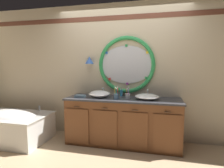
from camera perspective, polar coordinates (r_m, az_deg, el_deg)
ground_plane at (r=3.35m, az=0.99°, el=-19.44°), size 14.00×14.00×0.00m
back_wall_assembly at (r=3.60m, az=3.09°, el=4.01°), size 6.40×0.26×2.60m
vanity_counter at (r=3.41m, az=3.33°, el=-11.35°), size 2.04×0.64×0.84m
bathtub at (r=4.07m, az=-29.05°, el=-10.88°), size 1.45×0.88×0.61m
sink_basin_left at (r=3.37m, az=-3.88°, el=-3.09°), size 0.39×0.39×0.13m
sink_basin_right at (r=3.23m, az=10.81°, el=-3.85°), size 0.41×0.41×0.10m
faucet_set_left at (r=3.60m, az=-2.72°, el=-2.56°), size 0.22×0.12×0.15m
faucet_set_right at (r=3.47m, az=10.99°, el=-3.00°), size 0.22×0.14×0.15m
toothbrush_holder_left at (r=3.19m, az=1.31°, el=-3.76°), size 0.09×0.09×0.22m
toothbrush_holder_right at (r=3.23m, az=4.88°, el=-3.71°), size 0.09×0.09×0.22m
soap_dispenser at (r=3.50m, az=2.89°, el=-2.71°), size 0.05×0.06×0.15m
folded_hand_towel at (r=3.43m, az=-9.85°, el=-3.74°), size 0.19×0.11×0.04m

